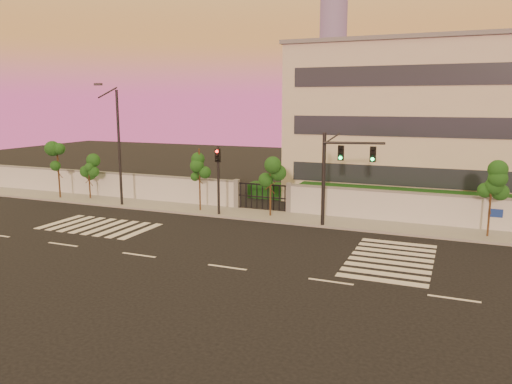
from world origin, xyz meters
TOP-DOWN VIEW (x-y plane):
  - ground at (0.00, 0.00)m, footprint 120.00×120.00m
  - sidewalk at (0.00, 10.50)m, footprint 60.00×3.00m
  - perimeter_wall at (0.10, 12.00)m, footprint 60.00×0.36m
  - hedge_row at (1.17, 14.74)m, footprint 41.00×4.25m
  - institutional_building at (9.00, 21.99)m, footprint 24.40×12.40m
  - distant_skyscraper at (-65.00, 280.00)m, footprint 16.00×16.00m
  - road_markings at (-1.58, 3.76)m, footprint 57.00×7.62m
  - street_tree_a at (-19.69, 10.03)m, footprint 1.62×1.29m
  - street_tree_b at (-17.21, 10.67)m, footprint 1.42×1.13m
  - street_tree_c at (-6.96, 10.09)m, footprint 1.33×1.06m
  - street_tree_d at (-1.77, 10.44)m, footprint 1.49×1.19m
  - street_tree_e at (11.60, 10.30)m, footprint 1.43×1.14m
  - traffic_signal_main at (2.90, 9.19)m, footprint 3.69×0.96m
  - traffic_signal_secondary at (-5.20, 9.45)m, footprint 0.38×0.35m
  - streetlight_west at (-13.37, 9.42)m, footprint 0.54×2.16m

SIDE VIEW (x-z plane):
  - ground at x=0.00m, z-range 0.00..0.00m
  - road_markings at x=-1.58m, z-range 0.00..0.02m
  - sidewalk at x=0.00m, z-range 0.00..0.15m
  - hedge_row at x=1.17m, z-range -0.08..1.72m
  - perimeter_wall at x=0.10m, z-range -0.03..2.17m
  - street_tree_b at x=-17.21m, z-range 0.84..4.39m
  - street_tree_d at x=-1.77m, z-range 0.97..5.06m
  - traffic_signal_secondary at x=-5.20m, z-range 0.65..5.47m
  - street_tree_e at x=11.60m, z-range 1.02..5.34m
  - street_tree_c at x=-6.96m, z-range 1.06..5.58m
  - street_tree_a at x=-19.69m, z-range 1.07..5.61m
  - traffic_signal_main at x=2.90m, z-range 0.78..6.66m
  - streetlight_west at x=-13.37m, z-range 0.36..9.33m
  - institutional_building at x=9.00m, z-range 0.03..12.28m
  - distant_skyscraper at x=-65.00m, z-range 2.98..120.98m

